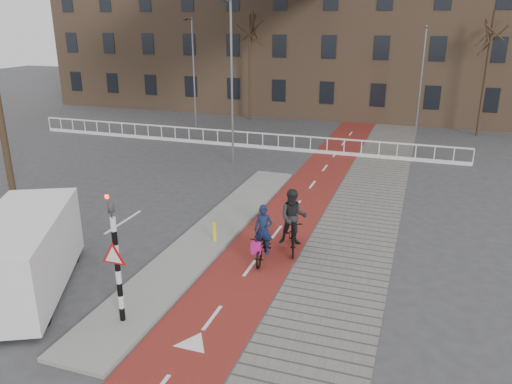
% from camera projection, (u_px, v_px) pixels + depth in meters
% --- Properties ---
extents(ground, '(120.00, 120.00, 0.00)m').
position_uv_depth(ground, '(179.00, 290.00, 14.65)').
color(ground, '#38383A').
rests_on(ground, ground).
extents(bike_lane, '(2.50, 60.00, 0.01)m').
position_uv_depth(bike_lane, '(308.00, 191.00, 23.13)').
color(bike_lane, maroon).
rests_on(bike_lane, ground).
extents(sidewalk, '(3.00, 60.00, 0.01)m').
position_uv_depth(sidewalk, '(369.00, 198.00, 22.27)').
color(sidewalk, slate).
rests_on(sidewalk, ground).
extents(curb_island, '(1.80, 16.00, 0.12)m').
position_uv_depth(curb_island, '(212.00, 233.00, 18.42)').
color(curb_island, gray).
rests_on(curb_island, ground).
extents(traffic_signal, '(0.80, 0.80, 3.68)m').
position_uv_depth(traffic_signal, '(116.00, 255.00, 12.37)').
color(traffic_signal, black).
rests_on(traffic_signal, curb_island).
extents(bollard, '(0.12, 0.12, 0.68)m').
position_uv_depth(bollard, '(215.00, 231.00, 17.57)').
color(bollard, '#F7EB0D').
rests_on(bollard, curb_island).
extents(cyclist_near, '(0.83, 1.89, 1.92)m').
position_uv_depth(cyclist_near, '(263.00, 242.00, 16.26)').
color(cyclist_near, black).
rests_on(cyclist_near, bike_lane).
extents(cyclist_far, '(1.13, 2.15, 2.19)m').
position_uv_depth(cyclist_far, '(293.00, 226.00, 16.91)').
color(cyclist_far, black).
rests_on(cyclist_far, bike_lane).
extents(van, '(4.25, 5.69, 2.28)m').
position_uv_depth(van, '(23.00, 254.00, 14.20)').
color(van, white).
rests_on(van, ground).
extents(railing, '(28.00, 0.10, 0.99)m').
position_uv_depth(railing, '(232.00, 141.00, 31.28)').
color(railing, silver).
rests_on(railing, ground).
extents(townhouse_row, '(46.00, 10.00, 15.90)m').
position_uv_depth(townhouse_row, '(319.00, 16.00, 41.62)').
color(townhouse_row, '#7F6047').
rests_on(townhouse_row, ground).
extents(tree_mid, '(0.23, 0.23, 7.93)m').
position_uv_depth(tree_mid, '(250.00, 69.00, 38.41)').
color(tree_mid, black).
rests_on(tree_mid, ground).
extents(tree_right, '(0.22, 0.22, 8.08)m').
position_uv_depth(tree_right, '(486.00, 75.00, 32.87)').
color(tree_right, black).
rests_on(tree_right, ground).
extents(streetlight_near, '(0.12, 0.12, 8.52)m').
position_uv_depth(streetlight_near, '(232.00, 85.00, 26.28)').
color(streetlight_near, slate).
rests_on(streetlight_near, ground).
extents(streetlight_left, '(0.12, 0.12, 7.68)m').
position_uv_depth(streetlight_left, '(194.00, 74.00, 35.42)').
color(streetlight_left, slate).
rests_on(streetlight_left, ground).
extents(streetlight_right, '(0.12, 0.12, 7.20)m').
position_uv_depth(streetlight_right, '(421.00, 82.00, 33.31)').
color(streetlight_right, slate).
rests_on(streetlight_right, ground).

